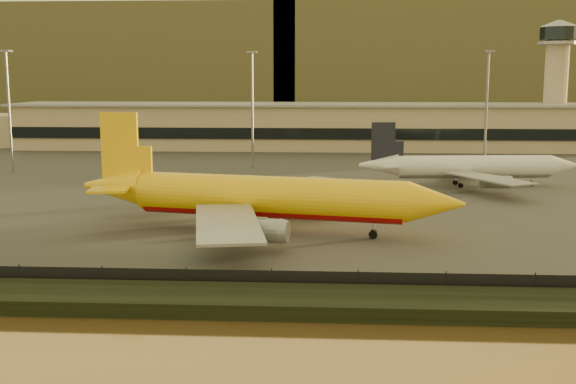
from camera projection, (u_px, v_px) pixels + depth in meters
The scene contains 12 objects.
ground at pixel (264, 260), 80.05m from camera, with size 900.00×900.00×0.00m, color black.
embankment at pixel (245, 301), 63.18m from camera, with size 320.00×7.00×1.40m, color black.
tarmac at pixel (301, 161), 173.66m from camera, with size 320.00×220.00×0.20m, color #2D2D2D.
perimeter_fence at pixel (250, 282), 67.03m from camera, with size 300.00×0.05×2.20m, color black.
terminal_building at pixel (254, 127), 203.68m from camera, with size 202.00×25.00×12.60m.
control_tower at pixel (557, 71), 201.51m from camera, with size 11.20×11.20×35.50m.
apron_light_masts at pixel (369, 98), 150.58m from camera, with size 152.20×12.20×25.40m.
distant_hills at pixel (283, 57), 411.45m from camera, with size 470.00×160.00×70.00m.
dhl_cargo_jet at pixel (263, 198), 92.77m from camera, with size 50.84×49.06×15.25m.
white_narrowbody_jet at pixel (470, 167), 132.22m from camera, with size 41.15×39.95×11.82m.
gse_vehicle_yellow at pixel (310, 203), 108.89m from camera, with size 4.50×2.02×2.02m, color yellow.
gse_vehicle_white at pixel (233, 202), 111.00m from camera, with size 4.13×1.86×1.86m, color silver.
Camera 1 is at (7.48, -77.54, 20.11)m, focal length 45.00 mm.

